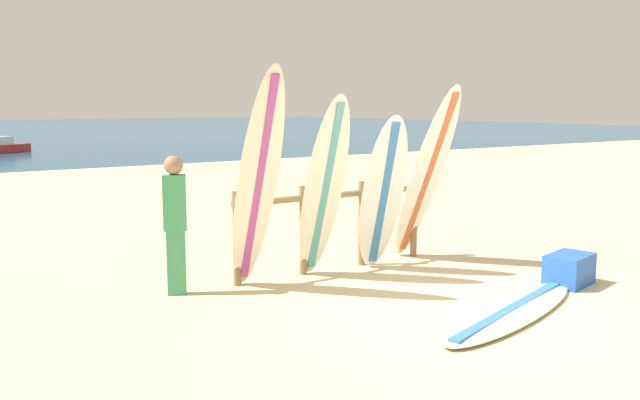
# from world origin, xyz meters

# --- Properties ---
(ground_plane) EXTENTS (120.00, 120.00, 0.00)m
(ground_plane) POSITION_xyz_m (0.00, 0.00, 0.00)
(ground_plane) COLOR #D3BC8C
(surfboard_rack) EXTENTS (2.80, 0.09, 1.10)m
(surfboard_rack) POSITION_xyz_m (-0.13, 2.40, 0.68)
(surfboard_rack) COLOR olive
(surfboard_rack) RESTS_ON ground
(surfboard_leaning_far_left) EXTENTS (0.53, 1.02, 2.49)m
(surfboard_leaning_far_left) POSITION_xyz_m (-1.42, 1.98, 1.25)
(surfboard_leaning_far_left) COLOR silver
(surfboard_leaning_far_left) RESTS_ON ground
(surfboard_leaning_left) EXTENTS (0.56, 0.80, 2.20)m
(surfboard_leaning_left) POSITION_xyz_m (-0.49, 2.08, 1.10)
(surfboard_leaning_left) COLOR white
(surfboard_leaning_left) RESTS_ON ground
(surfboard_leaning_center_left) EXTENTS (0.70, 0.80, 1.96)m
(surfboard_leaning_center_left) POSITION_xyz_m (0.31, 1.97, 0.98)
(surfboard_leaning_center_left) COLOR white
(surfboard_leaning_center_left) RESTS_ON ground
(surfboard_leaning_center) EXTENTS (0.54, 1.10, 2.33)m
(surfboard_leaning_center) POSITION_xyz_m (1.11, 2.05, 1.17)
(surfboard_leaning_center) COLOR white
(surfboard_leaning_center) RESTS_ON ground
(surfboard_lying_on_sand) EXTENTS (2.73, 1.33, 0.08)m
(surfboard_lying_on_sand) POSITION_xyz_m (0.31, -0.08, 0.04)
(surfboard_lying_on_sand) COLOR beige
(surfboard_lying_on_sand) RESTS_ON ground
(beachgoer_standing) EXTENTS (0.29, 0.24, 1.53)m
(beachgoer_standing) POSITION_xyz_m (-2.19, 2.46, 0.84)
(beachgoer_standing) COLOR #3F9966
(beachgoer_standing) RESTS_ON ground
(small_boat_offshore) EXTENTS (2.65, 2.25, 0.71)m
(small_boat_offshore) POSITION_xyz_m (-0.29, 27.32, 0.26)
(small_boat_offshore) COLOR #B22D28
(small_boat_offshore) RESTS_ON ocean_water
(cooler_box) EXTENTS (0.68, 0.53, 0.36)m
(cooler_box) POSITION_xyz_m (1.73, 0.29, 0.18)
(cooler_box) COLOR blue
(cooler_box) RESTS_ON ground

